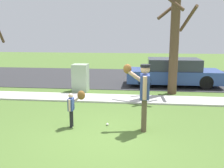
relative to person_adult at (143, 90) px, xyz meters
name	(u,v)px	position (x,y,z in m)	size (l,w,h in m)	color
ground_plane	(119,100)	(-0.90, 3.01, -1.11)	(48.00, 48.00, 0.00)	#4C6B2D
sidewalk_strip	(119,99)	(-0.90, 3.11, -1.08)	(36.00, 1.20, 0.06)	beige
road_surface	(126,77)	(-0.90, 8.11, -1.10)	(36.00, 6.80, 0.02)	#2D2D30
person_adult	(143,90)	(0.00, 0.00, 0.00)	(0.70, 0.66, 1.77)	brown
person_child	(74,104)	(-1.87, 0.05, -0.45)	(0.44, 0.38, 1.01)	black
baseball	(107,124)	(-0.97, 0.21, -1.07)	(0.07, 0.07, 0.07)	white
utility_cabinet	(80,78)	(-2.72, 4.29, -0.49)	(0.66, 0.66, 1.22)	#9EB293
street_tree_near	(175,33)	(1.29, 4.31, 1.47)	(1.84, 1.88, 4.83)	brown
parked_wagon_blue	(173,72)	(1.54, 6.08, -0.44)	(4.50, 1.80, 1.33)	#2D478C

